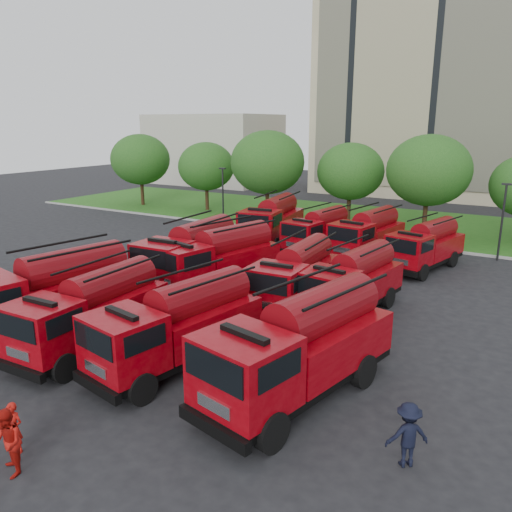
{
  "coord_description": "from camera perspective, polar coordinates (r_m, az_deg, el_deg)",
  "views": [
    {
      "loc": [
        14.57,
        -18.4,
        8.84
      ],
      "look_at": [
        1.11,
        4.18,
        1.8
      ],
      "focal_mm": 35.0,
      "sensor_mm": 36.0,
      "label": 1
    }
  ],
  "objects": [
    {
      "name": "fire_truck_5",
      "position": [
        27.07,
        -4.28,
        -0.32
      ],
      "size": [
        4.21,
        7.86,
        3.4
      ],
      "rotation": [
        0.0,
        0.0,
        -0.23
      ],
      "color": "black",
      "rests_on": "ground"
    },
    {
      "name": "fire_truck_8",
      "position": [
        37.3,
        1.89,
        4.02
      ],
      "size": [
        3.71,
        7.94,
        3.48
      ],
      "rotation": [
        0.0,
        0.0,
        0.15
      ],
      "color": "black",
      "rests_on": "ground"
    },
    {
      "name": "tree_3",
      "position": [
        45.36,
        10.74,
        9.48
      ],
      "size": [
        5.88,
        5.88,
        7.19
      ],
      "color": "#382314",
      "rests_on": "ground"
    },
    {
      "name": "fire_truck_1",
      "position": [
        20.99,
        -18.2,
        -5.99
      ],
      "size": [
        2.77,
        7.05,
        3.17
      ],
      "rotation": [
        0.0,
        0.0,
        0.04
      ],
      "color": "black",
      "rests_on": "ground"
    },
    {
      "name": "tree_4",
      "position": [
        41.94,
        19.15,
        9.23
      ],
      "size": [
        6.55,
        6.55,
        8.01
      ],
      "color": "#382314",
      "rests_on": "ground"
    },
    {
      "name": "fire_truck_7",
      "position": [
        24.09,
        10.98,
        -2.9
      ],
      "size": [
        3.22,
        7.03,
        3.09
      ],
      "rotation": [
        0.0,
        0.0,
        -0.13
      ],
      "color": "black",
      "rests_on": "ground"
    },
    {
      "name": "lamp_post_1",
      "position": [
        36.18,
        26.35,
        3.97
      ],
      "size": [
        0.6,
        0.25,
        5.11
      ],
      "color": "black",
      "rests_on": "ground"
    },
    {
      "name": "tree_2",
      "position": [
        45.97,
        1.32,
        10.64
      ],
      "size": [
        6.72,
        6.72,
        8.22
      ],
      "color": "#382314",
      "rests_on": "ground"
    },
    {
      "name": "fire_truck_0",
      "position": [
        23.24,
        -22.53,
        -3.9
      ],
      "size": [
        4.05,
        8.09,
        3.52
      ],
      "rotation": [
        0.0,
        0.0,
        -0.19
      ],
      "color": "black",
      "rests_on": "ground"
    },
    {
      "name": "firefighter_3",
      "position": [
        15.0,
        16.67,
        -21.84
      ],
      "size": [
        1.3,
        1.2,
        1.82
      ],
      "primitive_type": "imported",
      "rotation": [
        0.0,
        0.0,
        3.81
      ],
      "color": "black",
      "rests_on": "ground"
    },
    {
      "name": "fire_truck_10",
      "position": [
        34.29,
        12.63,
        2.45
      ],
      "size": [
        3.39,
        7.29,
        3.2
      ],
      "rotation": [
        0.0,
        0.0,
        -0.14
      ],
      "color": "black",
      "rests_on": "ground"
    },
    {
      "name": "firefighter_0",
      "position": [
        16.3,
        -25.64,
        -19.51
      ],
      "size": [
        0.64,
        0.54,
        1.49
      ],
      "primitive_type": "imported",
      "rotation": [
        0.0,
        0.0,
        0.3
      ],
      "color": "#AA120D",
      "rests_on": "ground"
    },
    {
      "name": "firefighter_2",
      "position": [
        15.83,
        1.76,
        -18.97
      ],
      "size": [
        1.08,
        1.3,
        1.93
      ],
      "primitive_type": "imported",
      "rotation": [
        0.0,
        0.0,
        2.04
      ],
      "color": "#AA120D",
      "rests_on": "ground"
    },
    {
      "name": "firefighter_4",
      "position": [
        27.33,
        -15.72,
        -4.47
      ],
      "size": [
        1.12,
        1.09,
        1.93
      ],
      "primitive_type": "imported",
      "rotation": [
        0.0,
        0.0,
        2.42
      ],
      "color": "black",
      "rests_on": "ground"
    },
    {
      "name": "fire_truck_3",
      "position": [
        16.58,
        5.06,
        -10.27
      ],
      "size": [
        4.25,
        8.16,
        3.54
      ],
      "rotation": [
        0.0,
        0.0,
        -0.21
      ],
      "color": "black",
      "rests_on": "ground"
    },
    {
      "name": "lawn",
      "position": [
        47.55,
        12.44,
        4.0
      ],
      "size": [
        70.0,
        16.0,
        0.12
      ],
      "primitive_type": "cube",
      "color": "#1C5316",
      "rests_on": "ground"
    },
    {
      "name": "firefighter_5",
      "position": [
        20.8,
        12.68,
        -10.56
      ],
      "size": [
        1.89,
        1.23,
        1.89
      ],
      "primitive_type": "imported",
      "rotation": [
        0.0,
        0.0,
        2.85
      ],
      "color": "#AA120D",
      "rests_on": "ground"
    },
    {
      "name": "fire_truck_11",
      "position": [
        32.54,
        18.84,
        1.15
      ],
      "size": [
        3.73,
        6.91,
        2.99
      ],
      "rotation": [
        0.0,
        0.0,
        -0.24
      ],
      "color": "black",
      "rests_on": "ground"
    },
    {
      "name": "fire_truck_6",
      "position": [
        24.53,
        4.63,
        -2.27
      ],
      "size": [
        2.84,
        7.03,
        3.15
      ],
      "rotation": [
        0.0,
        0.0,
        0.06
      ],
      "color": "black",
      "rests_on": "ground"
    },
    {
      "name": "fire_truck_2",
      "position": [
        18.78,
        -8.89,
        -7.81
      ],
      "size": [
        3.63,
        7.39,
        3.22
      ],
      "rotation": [
        0.0,
        0.0,
        -0.18
      ],
      "color": "black",
      "rests_on": "ground"
    },
    {
      "name": "fire_truck_4",
      "position": [
        28.19,
        -7.35,
        0.29
      ],
      "size": [
        3.11,
        7.75,
        3.47
      ],
      "rotation": [
        0.0,
        0.0,
        0.05
      ],
      "color": "black",
      "rests_on": "ground"
    },
    {
      "name": "tree_1",
      "position": [
        51.64,
        -5.71,
        10.15
      ],
      "size": [
        5.71,
        5.71,
        6.98
      ],
      "color": "#382314",
      "rests_on": "ground"
    },
    {
      "name": "tree_0",
      "position": [
        55.98,
        -13.07,
        10.7
      ],
      "size": [
        6.3,
        6.3,
        7.7
      ],
      "color": "#382314",
      "rests_on": "ground"
    },
    {
      "name": "apartment_building",
      "position": [
        67.62,
        21.01,
        17.15
      ],
      "size": [
        30.0,
        14.18,
        25.0
      ],
      "color": "beige",
      "rests_on": "ground"
    },
    {
      "name": "curb",
      "position": [
        40.08,
        8.72,
        2.18
      ],
      "size": [
        70.0,
        0.3,
        0.14
      ],
      "primitive_type": "cube",
      "color": "gray",
      "rests_on": "ground"
    },
    {
      "name": "fire_truck_9",
      "position": [
        35.25,
        7.2,
        2.86
      ],
      "size": [
        3.05,
        6.79,
        2.99
      ],
      "rotation": [
        0.0,
        0.0,
        -0.12
      ],
      "color": "black",
      "rests_on": "ground"
    },
    {
      "name": "side_building",
      "position": [
        76.78,
        -4.84,
        12.07
      ],
      "size": [
        18.0,
        12.0,
        10.0
      ],
      "primitive_type": "cube",
      "color": "#AEAA9B",
      "rests_on": "ground"
    },
    {
      "name": "firefighter_1",
      "position": [
        15.52,
        -26.15,
        -21.45
      ],
      "size": [
        1.02,
        0.84,
        1.84
      ],
      "primitive_type": "imported",
      "rotation": [
        0.0,
        0.0,
        -0.47
      ],
      "color": "#AA120D",
      "rests_on": "ground"
    },
    {
      "name": "ground",
      "position": [
        25.08,
        -7.12,
        -5.77
      ],
      "size": [
        140.0,
        140.0,
        0.0
      ],
      "primitive_type": "plane",
      "color": "black",
      "rests_on": "ground"
    },
    {
      "name": "lamp_post_0",
      "position": [
        43.66,
        -3.81,
        7.13
      ],
      "size": [
        0.6,
        0.25,
        5.11
      ],
      "color": "black",
      "rests_on": "ground"
    }
  ]
}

